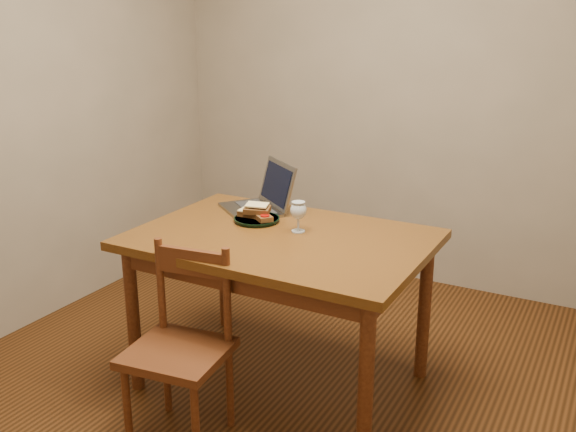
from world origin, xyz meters
The scene contains 11 objects.
floor centered at (0.00, 0.00, -0.01)m, with size 3.20×3.20×0.02m, color black.
back_wall centered at (0.00, 1.61, 1.30)m, with size 3.20×0.02×2.60m, color gray.
left_wall centered at (-1.61, 0.00, 1.30)m, with size 0.02×3.20×2.60m, color gray.
table centered at (-0.05, 0.07, 0.65)m, with size 1.30×0.90×0.74m.
chair centered at (-0.21, -0.48, 0.44)m, with size 0.42×0.41×0.41m.
plate centered at (-0.25, 0.19, 0.75)m, with size 0.22×0.22×0.02m, color black.
sandwich_cheese centered at (-0.29, 0.20, 0.78)m, with size 0.12×0.07×0.04m, color #381E0C, non-canonical shape.
sandwich_tomato centered at (-0.21, 0.18, 0.78)m, with size 0.11×0.06×0.03m, color #381E0C, non-canonical shape.
sandwich_top centered at (-0.25, 0.20, 0.80)m, with size 0.12×0.07×0.04m, color #381E0C, non-canonical shape.
milk_glass centered at (-0.01, 0.15, 0.81)m, with size 0.07×0.07×0.14m, color white, non-canonical shape.
laptop centered at (-0.32, 0.38, 0.80)m, with size 0.44×0.44×0.24m.
Camera 1 is at (1.27, -2.30, 1.68)m, focal length 40.00 mm.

